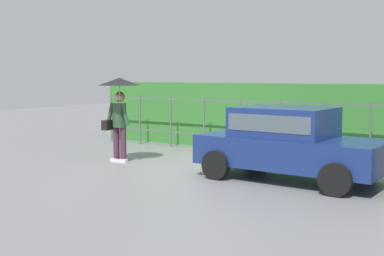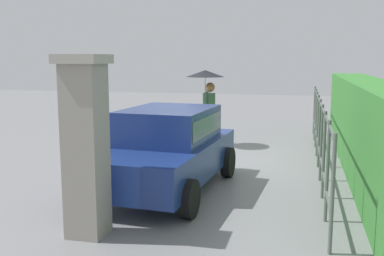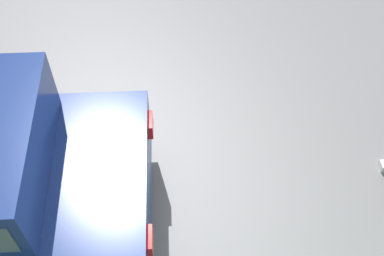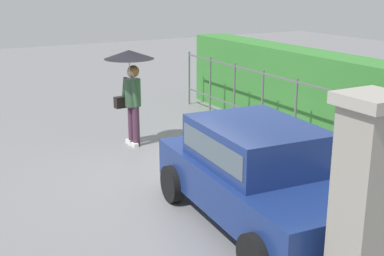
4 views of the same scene
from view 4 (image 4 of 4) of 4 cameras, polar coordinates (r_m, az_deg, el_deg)
name	(u,v)px [view 4 (image 4 of 4)]	position (r m, az deg, el deg)	size (l,w,h in m)	color
ground_plane	(183,172)	(9.61, -1.00, -4.85)	(40.00, 40.00, 0.00)	slate
car	(258,170)	(7.46, 7.33, -4.69)	(3.84, 2.08, 1.48)	navy
pedestrian	(130,75)	(10.79, -6.85, 5.83)	(1.03, 1.03, 2.06)	#47283D
gate_pillar	(363,209)	(5.46, 18.40, -8.54)	(0.60, 0.60, 2.42)	gray
fence_section	(295,111)	(10.89, 11.40, 1.91)	(9.21, 0.05, 1.50)	#59605B
hedge_row	(331,99)	(11.50, 15.14, 3.07)	(10.16, 0.90, 1.90)	#387F33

